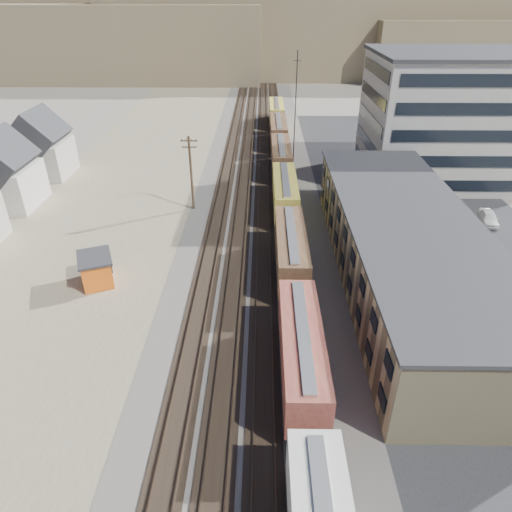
{
  "coord_description": "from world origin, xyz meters",
  "views": [
    {
      "loc": [
        0.78,
        -14.69,
        25.92
      ],
      "look_at": [
        0.22,
        24.34,
        3.0
      ],
      "focal_mm": 32.0,
      "sensor_mm": 36.0,
      "label": 1
    }
  ],
  "objects_px": {
    "utility_pole_north": "(191,172)",
    "maintenance_shed": "(96,269)",
    "parked_car_blue": "(429,187)",
    "freight_train": "(288,217)"
  },
  "relations": [
    {
      "from": "maintenance_shed",
      "to": "parked_car_blue",
      "type": "relative_size",
      "value": 1.0
    },
    {
      "from": "parked_car_blue",
      "to": "freight_train",
      "type": "bearing_deg",
      "value": -177.67
    },
    {
      "from": "utility_pole_north",
      "to": "parked_car_blue",
      "type": "distance_m",
      "value": 34.87
    },
    {
      "from": "utility_pole_north",
      "to": "freight_train",
      "type": "bearing_deg",
      "value": -33.7
    },
    {
      "from": "utility_pole_north",
      "to": "maintenance_shed",
      "type": "bearing_deg",
      "value": -112.11
    },
    {
      "from": "freight_train",
      "to": "parked_car_blue",
      "type": "height_order",
      "value": "freight_train"
    },
    {
      "from": "freight_train",
      "to": "maintenance_shed",
      "type": "xyz_separation_m",
      "value": [
        -19.64,
        -9.87,
        -1.24
      ]
    },
    {
      "from": "freight_train",
      "to": "parked_car_blue",
      "type": "distance_m",
      "value": 26.38
    },
    {
      "from": "utility_pole_north",
      "to": "parked_car_blue",
      "type": "height_order",
      "value": "utility_pole_north"
    },
    {
      "from": "utility_pole_north",
      "to": "maintenance_shed",
      "type": "xyz_separation_m",
      "value": [
        -7.34,
        -18.07,
        -3.74
      ]
    }
  ]
}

